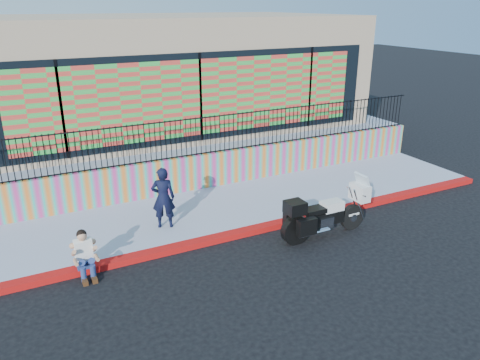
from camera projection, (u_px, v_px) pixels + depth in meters
ground at (263, 230)px, 12.44m from camera, size 90.00×90.00×0.00m
red_curb at (263, 228)px, 12.41m from camera, size 16.00×0.30×0.15m
sidewalk at (235, 205)px, 13.79m from camera, size 16.00×3.00×0.15m
mural_wall at (213, 169)px, 14.90m from camera, size 16.00×0.20×1.10m
metal_fence at (212, 134)px, 14.50m from camera, size 15.80×0.04×1.20m
elevated_platform at (163, 134)px, 19.19m from camera, size 16.00×10.00×1.25m
storefront_building at (161, 70)px, 18.08m from camera, size 14.00×8.06×4.00m
police_motorcycle at (324, 214)px, 11.91m from camera, size 2.47×0.81×1.53m
police_officer at (163, 198)px, 12.04m from camera, size 0.70×0.57×1.64m
seated_man at (85, 259)px, 10.18m from camera, size 0.54×0.71×1.06m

